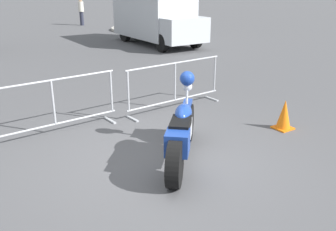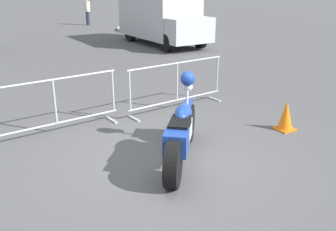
# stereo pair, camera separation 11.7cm
# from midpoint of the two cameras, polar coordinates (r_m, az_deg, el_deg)

# --- Properties ---
(ground_plane) EXTENTS (120.00, 120.00, 0.00)m
(ground_plane) POSITION_cam_midpoint_polar(r_m,az_deg,el_deg) (6.12, -2.57, -6.96)
(ground_plane) COLOR #4C4C4F
(motorcycle) EXTENTS (1.69, 1.86, 1.31)m
(motorcycle) POSITION_cam_midpoint_polar(r_m,az_deg,el_deg) (5.94, 1.55, -2.46)
(motorcycle) COLOR black
(motorcycle) RESTS_ON ground
(crowd_barrier_near) EXTENTS (2.54, 0.61, 1.07)m
(crowd_barrier_near) POSITION_cam_midpoint_polar(r_m,az_deg,el_deg) (7.28, -17.49, 1.37)
(crowd_barrier_near) COLOR #9EA0A5
(crowd_barrier_near) RESTS_ON ground
(crowd_barrier_far) EXTENTS (2.54, 0.61, 1.07)m
(crowd_barrier_far) POSITION_cam_midpoint_polar(r_m,az_deg,el_deg) (8.38, 0.66, 4.70)
(crowd_barrier_far) COLOR #9EA0A5
(crowd_barrier_far) RESTS_ON ground
(delivery_van) EXTENTS (2.01, 5.00, 2.31)m
(delivery_van) POSITION_cam_midpoint_polar(r_m,az_deg,el_deg) (17.29, -2.06, 14.92)
(delivery_van) COLOR #B2B7BC
(delivery_van) RESTS_ON ground
(pedestrian) EXTENTS (0.42, 0.42, 1.69)m
(pedestrian) POSITION_cam_midpoint_polar(r_m,az_deg,el_deg) (25.31, -13.23, 15.31)
(pedestrian) COLOR #262838
(pedestrian) RESTS_ON ground
(planter_island) EXTENTS (3.99, 3.99, 0.89)m
(planter_island) POSITION_cam_midpoint_polar(r_m,az_deg,el_deg) (22.50, -3.73, 13.40)
(planter_island) COLOR #ADA89E
(planter_island) RESTS_ON ground
(traffic_cone) EXTENTS (0.34, 0.34, 0.59)m
(traffic_cone) POSITION_cam_midpoint_polar(r_m,az_deg,el_deg) (7.62, 16.87, 0.09)
(traffic_cone) COLOR orange
(traffic_cone) RESTS_ON ground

